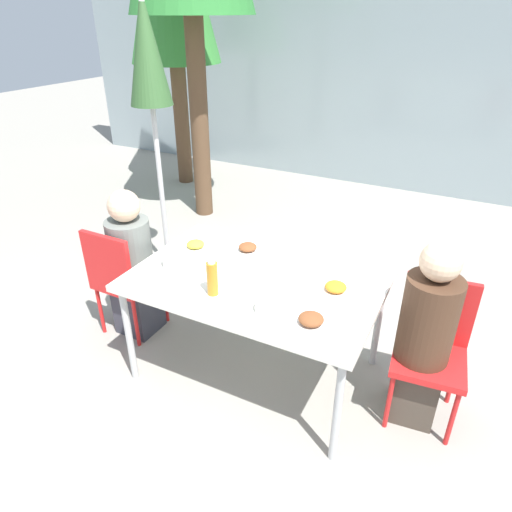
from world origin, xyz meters
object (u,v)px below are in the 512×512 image
person_right (424,339)px  closed_umbrella (149,68)px  chair_left (121,275)px  chair_right (432,341)px  drinking_cup (169,260)px  salad_bowl (269,307)px  bottle (212,278)px  person_left (133,267)px

person_right → closed_umbrella: bearing=-23.8°
chair_left → chair_right: size_ratio=1.00×
drinking_cup → salad_bowl: 0.78m
chair_left → closed_umbrella: 1.62m
chair_right → closed_umbrella: closed_umbrella is taller
chair_left → salad_bowl: size_ratio=5.61×
bottle → salad_bowl: bearing=-0.7°
closed_umbrella → drinking_cup: size_ratio=21.76×
person_left → salad_bowl: (1.22, -0.29, 0.22)m
person_left → salad_bowl: size_ratio=7.33×
person_left → closed_umbrella: (-0.39, 0.88, 1.23)m
chair_right → salad_bowl: chair_right is taller
person_right → bottle: size_ratio=5.23×
chair_left → person_right: 2.06m
bottle → chair_right: bearing=21.0°
chair_left → salad_bowl: bearing=-8.7°
person_left → chair_right: size_ratio=1.31×
chair_right → person_right: bearing=58.1°
chair_left → drinking_cup: 0.59m
person_left → bottle: 0.96m
chair_left → bottle: bottle is taller
salad_bowl → person_left: bearing=166.8°
salad_bowl → chair_left: bearing=170.8°
chair_right → person_right: person_right is taller
person_right → closed_umbrella: (-2.39, 0.79, 1.21)m
drinking_cup → chair_left: bearing=172.9°
chair_left → drinking_cup: size_ratio=8.03×
person_right → bottle: (-1.14, -0.37, 0.28)m
person_right → bottle: 1.23m
closed_umbrella → salad_bowl: size_ratio=15.19×
person_left → bottle: bearing=-17.5°
drinking_cup → salad_bowl: bearing=-10.5°
chair_right → closed_umbrella: size_ratio=0.37×
chair_left → chair_right: bearing=7.4°
closed_umbrella → bottle: 1.94m
salad_bowl → person_right: bearing=25.6°
person_left → salad_bowl: person_left is taller
salad_bowl → closed_umbrella: bearing=144.2°
person_right → salad_bowl: (-0.78, -0.37, 0.20)m
salad_bowl → drinking_cup: bearing=169.5°
chair_left → bottle: 1.00m
chair_right → person_left: bearing=-0.7°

